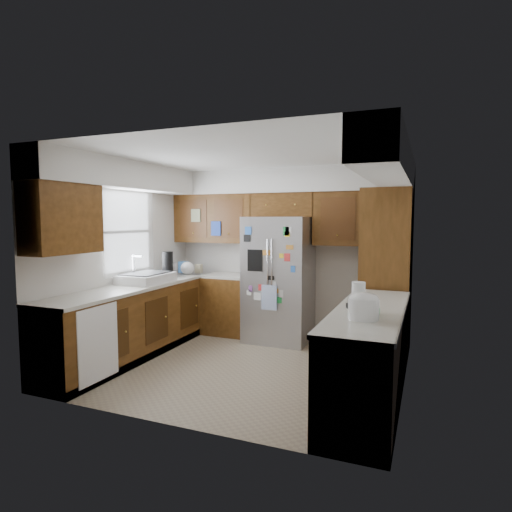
# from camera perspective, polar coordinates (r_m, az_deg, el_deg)

# --- Properties ---
(floor) EXTENTS (3.60, 3.60, 0.00)m
(floor) POSITION_cam_1_polar(r_m,az_deg,el_deg) (5.32, -1.35, -14.47)
(floor) COLOR gray
(floor) RESTS_ON ground
(room_shell) EXTENTS (3.64, 3.24, 2.52)m
(room_shell) POSITION_cam_1_polar(r_m,az_deg,el_deg) (5.40, -0.88, 5.50)
(room_shell) COLOR silver
(room_shell) RESTS_ON ground
(left_counter_run) EXTENTS (1.36, 3.20, 0.92)m
(left_counter_run) POSITION_cam_1_polar(r_m,az_deg,el_deg) (5.88, -13.65, -8.38)
(left_counter_run) COLOR #3D250B
(left_counter_run) RESTS_ON ground
(right_counter_run) EXTENTS (0.63, 2.25, 0.92)m
(right_counter_run) POSITION_cam_1_polar(r_m,az_deg,el_deg) (4.37, 14.83, -13.20)
(right_counter_run) COLOR #3D250B
(right_counter_run) RESTS_ON ground
(pantry) EXTENTS (0.60, 0.90, 2.15)m
(pantry) POSITION_cam_1_polar(r_m,az_deg,el_deg) (5.82, 17.01, -2.13)
(pantry) COLOR #3D250B
(pantry) RESTS_ON ground
(fridge) EXTENTS (0.90, 0.79, 1.80)m
(fridge) POSITION_cam_1_polar(r_m,az_deg,el_deg) (6.20, 3.06, -3.11)
(fridge) COLOR #96979B
(fridge) RESTS_ON ground
(bridge_cabinet) EXTENTS (0.96, 0.34, 0.35)m
(bridge_cabinet) POSITION_cam_1_polar(r_m,az_deg,el_deg) (6.36, 3.78, 6.79)
(bridge_cabinet) COLOR #3D250B
(bridge_cabinet) RESTS_ON fridge
(fridge_top_items) EXTENTS (0.68, 0.33, 0.29)m
(fridge_top_items) POSITION_cam_1_polar(r_m,az_deg,el_deg) (6.40, 2.41, 9.50)
(fridge_top_items) COLOR #1931B0
(fridge_top_items) RESTS_ON bridge_cabinet
(sink_assembly) EXTENTS (0.52, 0.70, 0.37)m
(sink_assembly) POSITION_cam_1_polar(r_m,az_deg,el_deg) (5.91, -14.45, -2.81)
(sink_assembly) COLOR white
(sink_assembly) RESTS_ON left_counter_run
(left_counter_clutter) EXTENTS (0.36, 0.82, 0.38)m
(left_counter_clutter) POSITION_cam_1_polar(r_m,az_deg,el_deg) (6.51, -10.43, -1.48)
(left_counter_clutter) COLOR black
(left_counter_clutter) RESTS_ON left_counter_run
(rice_cooker) EXTENTS (0.27, 0.26, 0.23)m
(rice_cooker) POSITION_cam_1_polar(r_m,az_deg,el_deg) (3.77, 14.14, -6.36)
(rice_cooker) COLOR white
(rice_cooker) RESTS_ON right_counter_run
(paper_towel) EXTENTS (0.12, 0.12, 0.28)m
(paper_towel) POSITION_cam_1_polar(r_m,az_deg,el_deg) (4.05, 13.50, -5.32)
(paper_towel) COLOR white
(paper_towel) RESTS_ON right_counter_run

